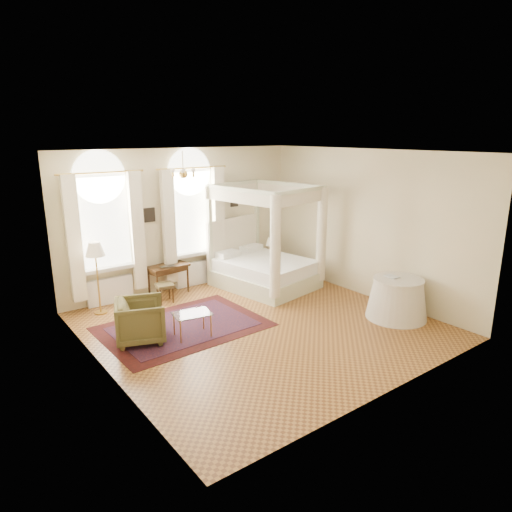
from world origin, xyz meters
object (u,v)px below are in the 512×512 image
(writing_desk, at_px, (168,269))
(side_table, at_px, (397,299))
(armchair, at_px, (141,320))
(floor_lamp, at_px, (95,253))
(nightstand, at_px, (271,264))
(canopy_bed, at_px, (265,264))
(stool, at_px, (165,287))
(coffee_table, at_px, (192,316))

(writing_desk, xyz_separation_m, side_table, (3.04, -4.04, -0.19))
(armchair, distance_m, floor_lamp, 1.97)
(nightstand, bearing_deg, writing_desk, 175.14)
(side_table, bearing_deg, nightstand, 93.05)
(canopy_bed, relative_size, armchair, 2.98)
(nightstand, bearing_deg, stool, -176.52)
(nightstand, height_order, armchair, armchair)
(coffee_table, bearing_deg, side_table, -24.34)
(stool, xyz_separation_m, side_table, (3.35, -3.61, 0.06))
(armchair, xyz_separation_m, coffee_table, (0.82, -0.40, 0.02))
(armchair, bearing_deg, writing_desk, -17.11)
(canopy_bed, height_order, writing_desk, canopy_bed)
(coffee_table, bearing_deg, nightstand, 30.82)
(writing_desk, bearing_deg, floor_lamp, -172.99)
(stool, height_order, side_table, side_table)
(canopy_bed, height_order, coffee_table, canopy_bed)
(armchair, relative_size, side_table, 0.71)
(canopy_bed, distance_m, writing_desk, 2.31)
(floor_lamp, bearing_deg, side_table, -39.15)
(coffee_table, bearing_deg, canopy_bed, 26.97)
(nightstand, relative_size, armchair, 0.69)
(armchair, relative_size, coffee_table, 1.16)
(coffee_table, relative_size, side_table, 0.61)
(floor_lamp, relative_size, side_table, 1.25)
(nightstand, distance_m, writing_desk, 2.87)
(writing_desk, distance_m, armchair, 2.48)
(canopy_bed, height_order, stool, canopy_bed)
(armchair, relative_size, floor_lamp, 0.56)
(nightstand, bearing_deg, coffee_table, -149.18)
(armchair, bearing_deg, floor_lamp, 25.70)
(writing_desk, height_order, side_table, side_table)
(armchair, xyz_separation_m, floor_lamp, (-0.15, 1.75, 0.90))
(nightstand, bearing_deg, armchair, -158.56)
(canopy_bed, distance_m, floor_lamp, 3.93)
(canopy_bed, distance_m, nightstand, 1.02)
(stool, distance_m, floor_lamp, 1.68)
(canopy_bed, relative_size, writing_desk, 2.63)
(canopy_bed, height_order, armchair, canopy_bed)
(canopy_bed, xyz_separation_m, nightstand, (0.72, 0.68, -0.27))
(writing_desk, xyz_separation_m, armchair, (-1.52, -1.95, -0.20))
(writing_desk, height_order, coffee_table, writing_desk)
(writing_desk, height_order, stool, writing_desk)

